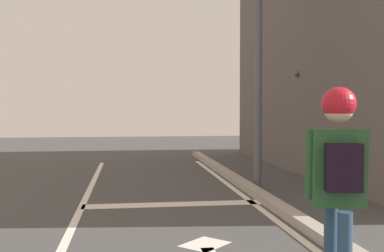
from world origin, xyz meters
The scene contains 5 objects.
stop_bar centered at (1.37, 9.32, 0.00)m, with size 3.16×0.40×0.01m, color silver.
lane_arrow_head centered at (1.52, 6.82, 0.00)m, with size 0.56×0.44×0.01m, color silver.
skater centered at (2.18, 4.51, 1.22)m, with size 0.48×0.65×1.78m.
traffic_signal_mast centered at (2.64, 10.82, 3.77)m, with size 3.61×0.34×5.69m.
roadside_tree centered at (5.41, 12.74, 1.55)m, with size 1.08×1.01×3.58m.
Camera 1 is at (0.57, 1.11, 1.68)m, focal length 43.97 mm.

